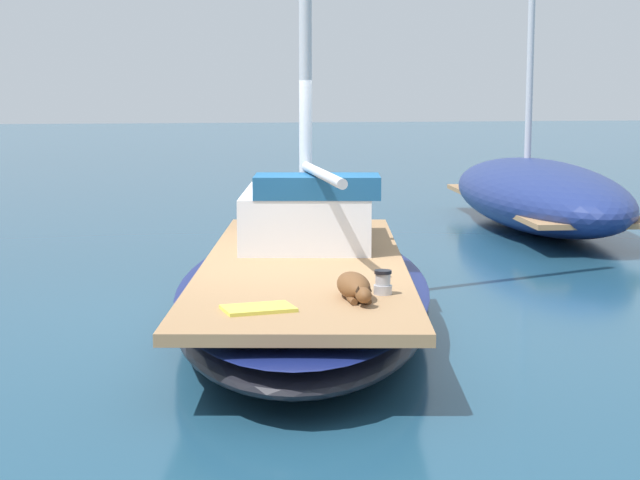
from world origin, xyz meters
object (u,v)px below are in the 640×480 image
(dog_brown, at_px, (354,287))
(deck_winch, at_px, (383,283))
(deck_towel, at_px, (258,308))
(sailboat_main, at_px, (304,291))
(moored_boat_starboard_side, at_px, (538,193))

(dog_brown, relative_size, deck_winch, 4.53)
(dog_brown, relative_size, deck_towel, 1.70)
(sailboat_main, bearing_deg, deck_winch, -78.35)
(deck_winch, distance_m, deck_towel, 1.23)
(deck_winch, xyz_separation_m, moored_boat_starboard_side, (4.64, 8.39, -0.14))
(dog_brown, height_order, deck_winch, dog_brown)
(sailboat_main, height_order, dog_brown, dog_brown)
(dog_brown, distance_m, deck_winch, 0.33)
(sailboat_main, xyz_separation_m, moored_boat_starboard_side, (5.04, 6.48, 0.28))
(sailboat_main, bearing_deg, deck_towel, -107.05)
(dog_brown, bearing_deg, deck_winch, 30.85)
(dog_brown, distance_m, moored_boat_starboard_side, 9.88)
(deck_winch, bearing_deg, sailboat_main, 101.65)
(deck_towel, relative_size, moored_boat_starboard_side, 0.08)
(dog_brown, height_order, deck_towel, dog_brown)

